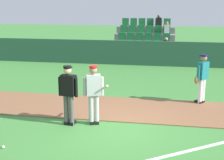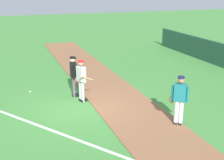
{
  "view_description": "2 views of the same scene",
  "coord_description": "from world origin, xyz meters",
  "px_view_note": "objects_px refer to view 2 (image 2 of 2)",
  "views": [
    {
      "loc": [
        1.47,
        -8.39,
        3.51
      ],
      "look_at": [
        -0.21,
        1.15,
        1.11
      ],
      "focal_mm": 50.87,
      "sensor_mm": 36.0,
      "label": 1
    },
    {
      "loc": [
        10.64,
        -2.66,
        4.61
      ],
      "look_at": [
        0.39,
        1.12,
        1.11
      ],
      "focal_mm": 47.42,
      "sensor_mm": 36.0,
      "label": 2
    }
  ],
  "objects_px": {
    "batter_grey_jersey": "(81,79)",
    "runner_teal_jersey": "(179,99)",
    "baseball": "(30,92)",
    "umpire_home_plate": "(74,74)"
  },
  "relations": [
    {
      "from": "batter_grey_jersey",
      "to": "runner_teal_jersey",
      "type": "relative_size",
      "value": 1.0
    },
    {
      "from": "runner_teal_jersey",
      "to": "baseball",
      "type": "xyz_separation_m",
      "value": [
        -5.11,
        -4.49,
        -0.93
      ]
    },
    {
      "from": "batter_grey_jersey",
      "to": "umpire_home_plate",
      "type": "distance_m",
      "value": 0.72
    },
    {
      "from": "runner_teal_jersey",
      "to": "umpire_home_plate",
      "type": "bearing_deg",
      "value": -145.71
    },
    {
      "from": "runner_teal_jersey",
      "to": "baseball",
      "type": "relative_size",
      "value": 23.78
    },
    {
      "from": "umpire_home_plate",
      "to": "runner_teal_jersey",
      "type": "xyz_separation_m",
      "value": [
        3.97,
        2.71,
        -0.04
      ]
    },
    {
      "from": "umpire_home_plate",
      "to": "baseball",
      "type": "distance_m",
      "value": 2.32
    },
    {
      "from": "runner_teal_jersey",
      "to": "baseball",
      "type": "bearing_deg",
      "value": -138.68
    },
    {
      "from": "umpire_home_plate",
      "to": "baseball",
      "type": "relative_size",
      "value": 23.78
    },
    {
      "from": "batter_grey_jersey",
      "to": "umpire_home_plate",
      "type": "height_order",
      "value": "same"
    }
  ]
}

